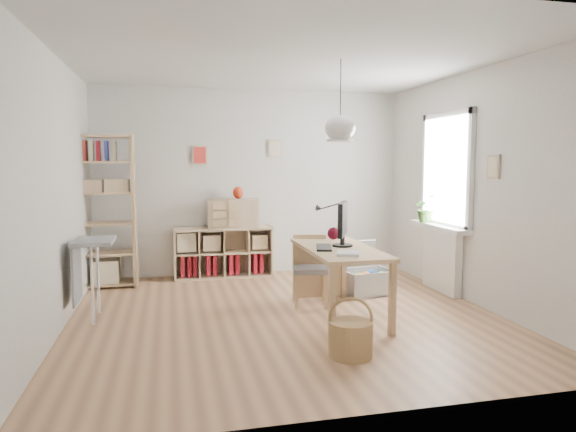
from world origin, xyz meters
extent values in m
plane|color=tan|center=(0.00, 0.00, 0.00)|extent=(4.50, 4.50, 0.00)
plane|color=silver|center=(0.00, 2.25, 1.35)|extent=(4.50, 0.00, 4.50)
plane|color=silver|center=(0.00, -2.25, 1.35)|extent=(4.50, 0.00, 4.50)
plane|color=silver|center=(-2.25, 0.00, 1.35)|extent=(0.00, 4.50, 4.50)
plane|color=silver|center=(2.25, 0.00, 1.35)|extent=(0.00, 4.50, 4.50)
plane|color=silver|center=(0.00, 0.00, 2.70)|extent=(4.50, 4.50, 0.00)
cylinder|color=black|center=(0.55, -0.15, 2.36)|extent=(0.01, 0.01, 0.68)
ellipsoid|color=white|center=(0.55, -0.15, 2.00)|extent=(0.32, 0.32, 0.27)
cube|color=white|center=(2.23, 0.60, 1.55)|extent=(0.03, 1.00, 1.30)
cube|color=white|center=(2.21, 0.06, 1.55)|extent=(0.06, 0.08, 1.46)
cube|color=white|center=(2.21, 1.14, 1.55)|extent=(0.06, 0.08, 1.46)
cube|color=white|center=(2.21, 0.60, 2.24)|extent=(0.06, 1.16, 0.08)
cube|color=white|center=(2.21, 0.60, 0.86)|extent=(0.06, 1.16, 0.08)
cube|color=white|center=(2.19, 0.60, 0.40)|extent=(0.10, 0.80, 0.80)
cube|color=white|center=(2.14, 0.60, 0.83)|extent=(0.22, 1.20, 0.06)
cube|color=tan|center=(0.55, -0.15, 0.73)|extent=(0.70, 1.50, 0.04)
cube|color=tan|center=(0.25, -0.85, 0.35)|extent=(0.06, 0.06, 0.71)
cube|color=tan|center=(0.25, 0.55, 0.35)|extent=(0.06, 0.06, 0.71)
cube|color=tan|center=(0.85, -0.85, 0.35)|extent=(0.06, 0.06, 0.71)
cube|color=tan|center=(0.85, 0.55, 0.35)|extent=(0.06, 0.06, 0.71)
cube|color=beige|center=(-0.45, 2.04, 0.01)|extent=(1.40, 0.38, 0.03)
cube|color=beige|center=(-0.45, 2.04, 0.70)|extent=(1.40, 0.38, 0.03)
cube|color=beige|center=(-1.14, 2.04, 0.36)|extent=(0.03, 0.38, 0.72)
cube|color=beige|center=(0.23, 2.04, 0.36)|extent=(0.03, 0.38, 0.72)
cube|color=beige|center=(-0.45, 2.22, 0.36)|extent=(1.40, 0.02, 0.72)
cube|color=maroon|center=(-1.03, 2.06, 0.19)|extent=(0.06, 0.26, 0.30)
cube|color=maroon|center=(-0.94, 2.06, 0.19)|extent=(0.05, 0.26, 0.30)
cube|color=maroon|center=(-0.86, 2.06, 0.19)|extent=(0.05, 0.26, 0.30)
cube|color=maroon|center=(-0.67, 2.06, 0.19)|extent=(0.05, 0.26, 0.30)
cube|color=maroon|center=(-0.58, 2.06, 0.19)|extent=(0.05, 0.26, 0.30)
cube|color=maroon|center=(-0.35, 2.06, 0.19)|extent=(0.06, 0.26, 0.30)
cube|color=maroon|center=(-0.26, 2.06, 0.19)|extent=(0.06, 0.26, 0.30)
cube|color=maroon|center=(0.00, 2.06, 0.19)|extent=(0.06, 0.26, 0.30)
cube|color=maroon|center=(0.09, 2.06, 0.19)|extent=(0.05, 0.26, 0.30)
cube|color=tan|center=(-2.41, 1.80, 1.00)|extent=(0.04, 0.38, 2.00)
cube|color=tan|center=(-1.65, 1.80, 1.00)|extent=(0.04, 0.38, 2.00)
cube|color=tan|center=(-2.03, 1.80, 0.05)|extent=(0.76, 0.38, 0.03)
cube|color=tan|center=(-2.03, 1.80, 0.45)|extent=(0.76, 0.38, 0.03)
cube|color=tan|center=(-2.03, 1.80, 0.85)|extent=(0.76, 0.38, 0.03)
cube|color=tan|center=(-2.03, 1.80, 1.25)|extent=(0.76, 0.38, 0.03)
cube|color=tan|center=(-2.03, 1.80, 1.65)|extent=(0.76, 0.38, 0.03)
cube|color=tan|center=(-2.03, 1.80, 1.98)|extent=(0.76, 0.38, 0.03)
cube|color=#2B349F|center=(-2.31, 1.80, 1.79)|extent=(0.04, 0.18, 0.26)
cube|color=maroon|center=(-2.23, 1.80, 1.79)|extent=(0.04, 0.18, 0.26)
cube|color=#F4E2BB|center=(-2.15, 1.80, 1.79)|extent=(0.04, 0.18, 0.26)
cube|color=maroon|center=(-2.07, 1.80, 1.79)|extent=(0.04, 0.18, 0.26)
cube|color=#2B349F|center=(-1.97, 1.80, 1.79)|extent=(0.04, 0.18, 0.26)
cube|color=#F4E2BB|center=(-1.87, 1.80, 1.79)|extent=(0.04, 0.18, 0.26)
cube|color=gray|center=(-1.97, 0.35, 0.83)|extent=(0.40, 0.55, 0.04)
cylinder|color=white|center=(-1.97, 0.13, 0.41)|extent=(0.03, 0.03, 0.82)
cylinder|color=white|center=(-1.97, 0.57, 0.41)|extent=(0.03, 0.03, 0.82)
cube|color=gray|center=(-2.15, 0.35, 0.50)|extent=(0.02, 0.50, 0.62)
cube|color=gray|center=(0.38, 0.36, 0.42)|extent=(0.47, 0.47, 0.06)
cube|color=tan|center=(0.18, 0.23, 0.20)|extent=(0.04, 0.04, 0.39)
cube|color=tan|center=(0.25, 0.56, 0.20)|extent=(0.04, 0.04, 0.39)
cube|color=tan|center=(0.51, 0.16, 0.20)|extent=(0.04, 0.04, 0.39)
cube|color=tan|center=(0.58, 0.48, 0.20)|extent=(0.04, 0.04, 0.39)
cube|color=tan|center=(0.42, 0.53, 0.62)|extent=(0.39, 0.12, 0.35)
cylinder|color=#A27649|center=(0.28, -1.26, 0.15)|extent=(0.38, 0.38, 0.31)
torus|color=#A27649|center=(0.28, -1.26, 0.33)|extent=(0.37, 0.12, 0.38)
cube|color=silver|center=(1.19, 0.65, 0.01)|extent=(0.66, 0.51, 0.02)
cube|color=silver|center=(0.91, 0.60, 0.16)|extent=(0.09, 0.41, 0.31)
cube|color=silver|center=(1.48, 0.69, 0.16)|extent=(0.09, 0.41, 0.31)
cube|color=silver|center=(1.22, 0.45, 0.16)|extent=(0.60, 0.12, 0.31)
cube|color=silver|center=(1.16, 0.84, 0.16)|extent=(0.60, 0.12, 0.31)
cube|color=silver|center=(1.13, 1.02, 0.45)|extent=(0.63, 0.29, 0.39)
sphere|color=gold|center=(1.06, 0.56, 0.23)|extent=(0.14, 0.14, 0.14)
sphere|color=#184BAE|center=(1.29, 0.72, 0.23)|extent=(0.14, 0.14, 0.14)
sphere|color=orange|center=(1.18, 0.62, 0.23)|extent=(0.14, 0.14, 0.14)
sphere|color=green|center=(1.37, 0.59, 0.23)|extent=(0.14, 0.14, 0.14)
cylinder|color=black|center=(0.61, -0.09, 0.76)|extent=(0.22, 0.22, 0.02)
cylinder|color=black|center=(0.61, -0.09, 0.82)|extent=(0.05, 0.05, 0.10)
cube|color=black|center=(0.61, -0.09, 1.05)|extent=(0.27, 0.52, 0.36)
cube|color=black|center=(0.38, -0.17, 0.76)|extent=(0.26, 0.43, 0.02)
cylinder|color=black|center=(0.82, 0.52, 0.77)|extent=(0.06, 0.06, 0.04)
cylinder|color=black|center=(0.82, 0.52, 0.95)|extent=(0.01, 0.01, 0.37)
cone|color=black|center=(0.51, 0.44, 1.12)|extent=(0.09, 0.06, 0.09)
sphere|color=#430817|center=(0.67, 0.40, 0.82)|extent=(0.14, 0.14, 0.14)
cube|color=white|center=(0.50, -0.58, 0.76)|extent=(0.29, 0.32, 0.03)
cube|color=beige|center=(-0.29, 2.04, 0.92)|extent=(0.76, 0.44, 0.41)
ellipsoid|color=#A4250D|center=(-0.23, 2.04, 1.21)|extent=(0.15, 0.15, 0.18)
imported|color=#3A6827|center=(2.12, 0.91, 1.04)|extent=(0.35, 0.31, 0.36)
camera|label=1|loc=(-1.19, -5.26, 1.65)|focal=32.00mm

